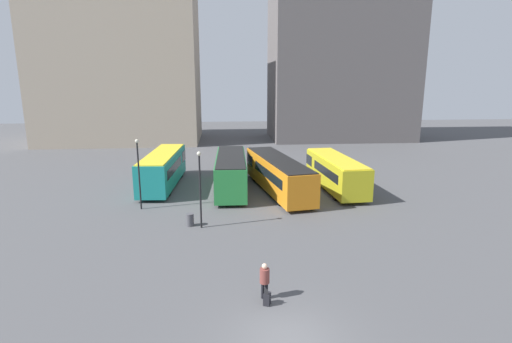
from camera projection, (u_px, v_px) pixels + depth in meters
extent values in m
plane|color=#4C4C4F|center=(287.00, 340.00, 15.07)|extent=(160.00, 160.00, 0.00)
cube|color=tan|center=(121.00, 66.00, 61.43)|extent=(23.48, 15.00, 23.10)
cube|color=#5B5656|center=(341.00, 53.00, 63.86)|extent=(22.37, 12.60, 27.31)
cube|color=#19847F|center=(163.00, 169.00, 36.45)|extent=(3.16, 10.86, 2.72)
cube|color=black|center=(171.00, 156.00, 40.66)|extent=(2.65, 2.12, 1.03)
cube|color=black|center=(160.00, 167.00, 35.44)|extent=(2.95, 7.01, 0.82)
cube|color=yellow|center=(162.00, 154.00, 36.14)|extent=(2.94, 10.63, 0.08)
cylinder|color=black|center=(170.00, 173.00, 39.95)|extent=(2.45, 1.14, 0.99)
cylinder|color=black|center=(156.00, 191.00, 33.47)|extent=(2.45, 1.14, 0.99)
cube|color=#237A38|center=(231.00, 172.00, 35.27)|extent=(2.85, 11.00, 2.73)
cube|color=black|center=(231.00, 158.00, 39.55)|extent=(2.63, 2.08, 1.04)
cube|color=black|center=(231.00, 170.00, 34.24)|extent=(2.77, 7.06, 0.82)
cube|color=black|center=(231.00, 156.00, 34.95)|extent=(2.64, 10.77, 0.08)
cylinder|color=black|center=(231.00, 175.00, 38.83)|extent=(2.46, 1.03, 0.96)
cylinder|color=black|center=(231.00, 195.00, 32.24)|extent=(2.46, 1.03, 0.96)
cube|color=orange|center=(278.00, 174.00, 34.72)|extent=(4.60, 12.71, 2.60)
cube|color=black|center=(262.00, 159.00, 39.47)|extent=(2.93, 2.69, 0.99)
cube|color=black|center=(282.00, 173.00, 33.59)|extent=(3.88, 8.30, 0.78)
cube|color=black|center=(278.00, 159.00, 34.42)|extent=(4.36, 12.43, 0.08)
cylinder|color=black|center=(266.00, 176.00, 38.61)|extent=(2.57, 1.37, 0.97)
cylinder|color=black|center=(293.00, 198.00, 31.33)|extent=(2.57, 1.37, 0.97)
cube|color=gold|center=(336.00, 172.00, 35.39)|extent=(3.14, 10.24, 2.53)
cube|color=black|center=(322.00, 160.00, 39.31)|extent=(2.68, 2.01, 0.96)
cube|color=black|center=(339.00, 171.00, 34.44)|extent=(2.95, 6.61, 0.76)
cube|color=yellow|center=(336.00, 158.00, 35.10)|extent=(2.93, 10.02, 0.08)
cylinder|color=black|center=(324.00, 175.00, 38.64)|extent=(2.50, 1.23, 1.09)
cylinder|color=black|center=(348.00, 193.00, 32.60)|extent=(2.50, 1.23, 1.09)
cylinder|color=black|center=(263.00, 290.00, 17.87)|extent=(0.20, 0.20, 0.77)
cylinder|color=black|center=(266.00, 291.00, 17.82)|extent=(0.20, 0.20, 0.77)
cylinder|color=brown|center=(265.00, 276.00, 17.68)|extent=(0.57, 0.57, 0.67)
sphere|color=beige|center=(265.00, 266.00, 17.58)|extent=(0.25, 0.25, 0.25)
cube|color=black|center=(267.00, 299.00, 17.38)|extent=(0.38, 0.42, 0.55)
cube|color=black|center=(266.00, 292.00, 17.18)|extent=(0.15, 0.08, 0.25)
cylinder|color=black|center=(139.00, 176.00, 29.71)|extent=(0.12, 0.12, 5.12)
sphere|color=beige|center=(137.00, 141.00, 29.11)|extent=(0.28, 0.28, 0.28)
cylinder|color=black|center=(200.00, 192.00, 25.94)|extent=(0.12, 0.12, 4.91)
sphere|color=beige|center=(199.00, 154.00, 25.37)|extent=(0.28, 0.28, 0.28)
cylinder|color=#47474C|center=(190.00, 220.00, 26.74)|extent=(0.52, 0.52, 0.85)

